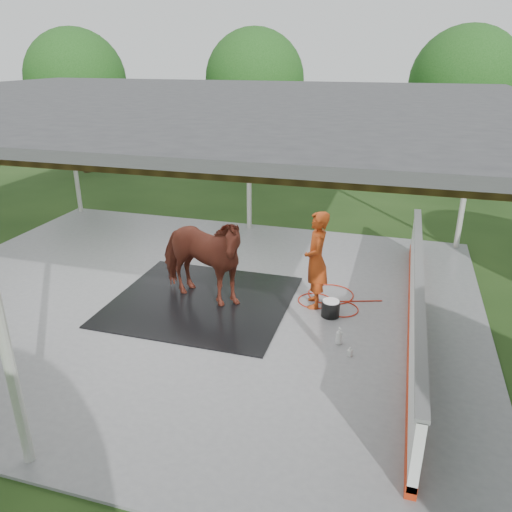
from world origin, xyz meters
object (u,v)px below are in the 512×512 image
(wash_bucket, at_px, (331,308))
(horse, at_px, (200,258))
(handler, at_px, (316,260))
(dasher_board, at_px, (415,303))

(wash_bucket, bearing_deg, horse, -177.13)
(horse, height_order, handler, handler)
(dasher_board, height_order, wash_bucket, dasher_board)
(horse, xyz_separation_m, wash_bucket, (2.63, 0.13, -0.80))
(horse, distance_m, handler, 2.31)
(horse, bearing_deg, wash_bucket, -71.54)
(dasher_board, bearing_deg, wash_bucket, 177.74)
(horse, relative_size, wash_bucket, 6.30)
(handler, height_order, wash_bucket, handler)
(handler, relative_size, wash_bucket, 5.54)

